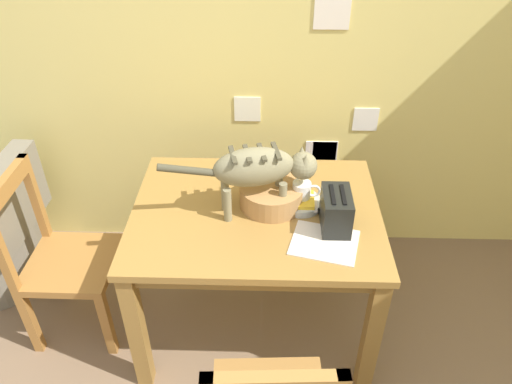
# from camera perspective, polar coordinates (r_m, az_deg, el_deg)

# --- Properties ---
(wall_rear) EXTENTS (4.51, 0.11, 2.50)m
(wall_rear) POSITION_cam_1_polar(r_m,az_deg,el_deg) (2.64, 0.92, 16.68)
(wall_rear) COLOR #E6D274
(wall_rear) RESTS_ON ground_plane
(dining_table) EXTENTS (1.13, 0.87, 0.75)m
(dining_table) POSITION_cam_1_polar(r_m,az_deg,el_deg) (2.29, -0.00, -3.95)
(dining_table) COLOR olive
(dining_table) RESTS_ON ground_plane
(cat) EXTENTS (0.67, 0.21, 0.33)m
(cat) POSITION_cam_1_polar(r_m,az_deg,el_deg) (2.10, 0.56, 2.73)
(cat) COLOR #7F7756
(cat) RESTS_ON dining_table
(saucer_bowl) EXTENTS (0.19, 0.19, 0.03)m
(saucer_bowl) POSITION_cam_1_polar(r_m,az_deg,el_deg) (2.26, 5.21, -1.26)
(saucer_bowl) COLOR #B2B8B0
(saucer_bowl) RESTS_ON dining_table
(coffee_mug) EXTENTS (0.13, 0.08, 0.09)m
(coffee_mug) POSITION_cam_1_polar(r_m,az_deg,el_deg) (2.22, 5.39, 0.06)
(coffee_mug) COLOR white
(coffee_mug) RESTS_ON saucer_bowl
(magazine) EXTENTS (0.32, 0.29, 0.01)m
(magazine) POSITION_cam_1_polar(r_m,az_deg,el_deg) (2.08, 7.95, -5.83)
(magazine) COLOR beige
(magazine) RESTS_ON dining_table
(book_stack) EXTENTS (0.20, 0.14, 0.05)m
(book_stack) POSITION_cam_1_polar(r_m,az_deg,el_deg) (2.24, 4.52, -1.19)
(book_stack) COLOR #984B98
(book_stack) RESTS_ON dining_table
(wicker_basket) EXTENTS (0.29, 0.29, 0.10)m
(wicker_basket) POSITION_cam_1_polar(r_m,az_deg,el_deg) (2.24, 1.82, -0.31)
(wicker_basket) COLOR #AD7C47
(wicker_basket) RESTS_ON dining_table
(toaster) EXTENTS (0.12, 0.20, 0.18)m
(toaster) POSITION_cam_1_polar(r_m,az_deg,el_deg) (2.12, 9.26, -2.18)
(toaster) COLOR black
(toaster) RESTS_ON dining_table
(wooden_chair_near) EXTENTS (0.42, 0.42, 0.92)m
(wooden_chair_near) POSITION_cam_1_polar(r_m,az_deg,el_deg) (2.60, -21.55, -7.29)
(wooden_chair_near) COLOR #9F6B32
(wooden_chair_near) RESTS_ON ground_plane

